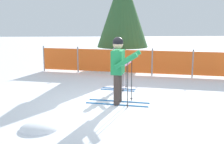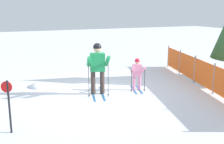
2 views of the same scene
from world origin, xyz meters
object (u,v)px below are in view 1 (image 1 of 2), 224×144
at_px(skier_adult, 119,64).
at_px(skier_child, 119,69).
at_px(conifer_far, 123,8).
at_px(safety_fence, 133,61).

height_order(skier_adult, skier_child, skier_adult).
distance_m(skier_adult, conifer_far, 6.48).
xyz_separation_m(skier_adult, conifer_far, (0.64, 6.21, 1.73)).
bearing_deg(skier_adult, skier_child, 101.44).
relative_size(safety_fence, conifer_far, 1.71).
bearing_deg(safety_fence, skier_adult, -102.40).
bearing_deg(skier_adult, conifer_far, 99.82).
height_order(skier_adult, conifer_far, conifer_far).
xyz_separation_m(skier_child, conifer_far, (0.53, 4.68, 2.13)).
distance_m(skier_child, safety_fence, 2.62).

